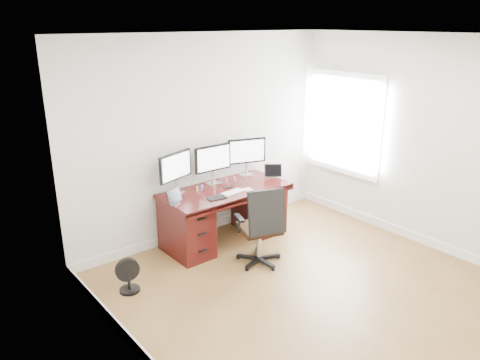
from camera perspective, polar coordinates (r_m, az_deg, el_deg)
ground at (r=5.26m, az=10.63°, el=-14.05°), size 4.50×4.50×0.00m
back_wall at (r=6.28m, az=-4.32°, el=5.19°), size 4.00×0.10×2.70m
right_wall at (r=6.34m, az=22.57°, el=3.95°), size 0.10×4.50×2.70m
desk at (r=6.25m, az=-1.91°, el=-3.99°), size 1.70×0.80×0.75m
office_chair at (r=5.69m, az=2.54°, el=-7.22°), size 0.68×0.68×1.01m
floor_fan at (r=5.35m, az=-13.42°, el=-11.32°), size 0.27×0.23×0.39m
monitor_left at (r=5.90m, az=-7.87°, el=1.50°), size 0.54×0.19×0.53m
monitor_center at (r=6.21m, az=-3.30°, el=2.51°), size 0.55×0.14×0.53m
monitor_right at (r=6.55m, az=0.83°, el=3.41°), size 0.53×0.21×0.53m
tablet_left at (r=5.62m, az=-7.96°, el=-2.12°), size 0.25×0.16×0.19m
tablet_right at (r=6.53m, az=4.11°, el=1.03°), size 0.23×0.20×0.19m
keyboard at (r=5.96m, az=-0.90°, el=-1.50°), size 0.31×0.15×0.01m
trackpad at (r=6.05m, az=0.87°, el=-1.18°), size 0.14×0.14×0.01m
drawing_tablet at (r=5.78m, az=-2.93°, el=-2.19°), size 0.26×0.18×0.01m
phone at (r=6.15m, az=-1.59°, el=-0.88°), size 0.12×0.06×0.01m
figurine_yellow at (r=6.02m, az=-5.26°, el=-1.02°), size 0.03×0.03×0.07m
figurine_blue at (r=6.06m, az=-4.66°, el=-0.87°), size 0.03×0.03×0.07m
figurine_brown at (r=6.15m, az=-3.38°, el=-0.54°), size 0.03×0.03×0.07m
figurine_purple at (r=6.28m, az=-1.59°, el=-0.08°), size 0.03×0.03×0.07m
figurine_pink at (r=6.36m, az=-0.67°, el=0.16°), size 0.03×0.03×0.07m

